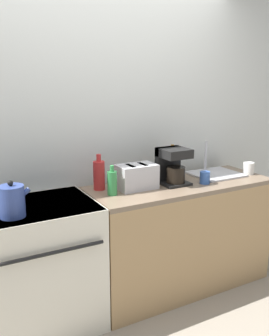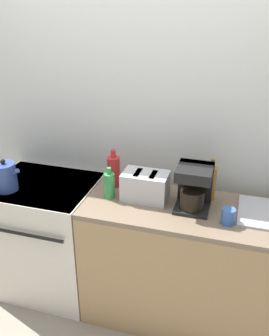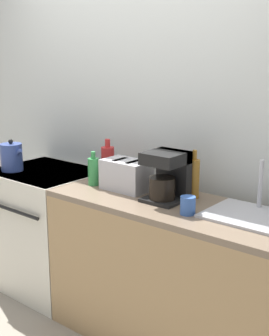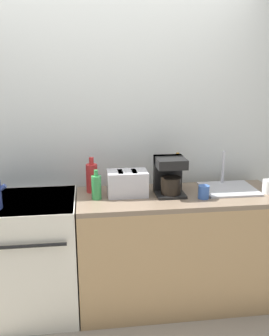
{
  "view_description": "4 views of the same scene",
  "coord_description": "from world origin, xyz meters",
  "px_view_note": "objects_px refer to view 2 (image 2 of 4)",
  "views": [
    {
      "loc": [
        -1.19,
        -2.09,
        1.75
      ],
      "look_at": [
        0.15,
        0.34,
        1.08
      ],
      "focal_mm": 40.0,
      "sensor_mm": 36.0,
      "label": 1
    },
    {
      "loc": [
        0.72,
        -1.78,
        2.17
      ],
      "look_at": [
        0.09,
        0.32,
        1.14
      ],
      "focal_mm": 40.0,
      "sensor_mm": 36.0,
      "label": 2
    },
    {
      "loc": [
        1.99,
        -1.82,
        1.76
      ],
      "look_at": [
        0.19,
        0.37,
        1.05
      ],
      "focal_mm": 50.0,
      "sensor_mm": 36.0,
      "label": 3
    },
    {
      "loc": [
        -0.14,
        -2.34,
        1.86
      ],
      "look_at": [
        0.21,
        0.3,
        1.13
      ],
      "focal_mm": 40.0,
      "sensor_mm": 36.0,
      "label": 4
    }
  ],
  "objects_px": {
    "kettle": "(5,177)",
    "cup_blue": "(228,216)",
    "bottle_amber": "(211,182)",
    "bottle_green": "(109,185)",
    "stove": "(48,235)",
    "toaster": "(145,186)",
    "bottle_red": "(114,171)",
    "coffee_maker": "(194,186)"
  },
  "relations": [
    {
      "from": "bottle_amber",
      "to": "bottle_red",
      "type": "relative_size",
      "value": 1.05
    },
    {
      "from": "kettle",
      "to": "cup_blue",
      "type": "height_order",
      "value": "kettle"
    },
    {
      "from": "stove",
      "to": "coffee_maker",
      "type": "relative_size",
      "value": 3.15
    },
    {
      "from": "kettle",
      "to": "bottle_green",
      "type": "bearing_deg",
      "value": 8.06
    },
    {
      "from": "kettle",
      "to": "bottle_amber",
      "type": "bearing_deg",
      "value": 11.73
    },
    {
      "from": "stove",
      "to": "bottle_green",
      "type": "distance_m",
      "value": 0.76
    },
    {
      "from": "stove",
      "to": "bottle_amber",
      "type": "bearing_deg",
      "value": 6.83
    },
    {
      "from": "cup_blue",
      "to": "kettle",
      "type": "bearing_deg",
      "value": -179.48
    },
    {
      "from": "bottle_amber",
      "to": "bottle_green",
      "type": "relative_size",
      "value": 1.3
    },
    {
      "from": "kettle",
      "to": "bottle_amber",
      "type": "distance_m",
      "value": 1.4
    },
    {
      "from": "bottle_red",
      "to": "cup_blue",
      "type": "bearing_deg",
      "value": -17.63
    },
    {
      "from": "bottle_amber",
      "to": "bottle_green",
      "type": "xyz_separation_m",
      "value": [
        -0.65,
        -0.18,
        -0.03
      ]
    },
    {
      "from": "kettle",
      "to": "coffee_maker",
      "type": "distance_m",
      "value": 1.29
    },
    {
      "from": "bottle_amber",
      "to": "coffee_maker",
      "type": "bearing_deg",
      "value": -123.97
    },
    {
      "from": "stove",
      "to": "toaster",
      "type": "distance_m",
      "value": 0.94
    },
    {
      "from": "coffee_maker",
      "to": "bottle_amber",
      "type": "bearing_deg",
      "value": 56.03
    },
    {
      "from": "toaster",
      "to": "coffee_maker",
      "type": "distance_m",
      "value": 0.33
    },
    {
      "from": "bottle_red",
      "to": "bottle_green",
      "type": "height_order",
      "value": "bottle_red"
    },
    {
      "from": "bottle_red",
      "to": "bottle_green",
      "type": "bearing_deg",
      "value": -80.19
    },
    {
      "from": "toaster",
      "to": "bottle_green",
      "type": "distance_m",
      "value": 0.24
    },
    {
      "from": "bottle_green",
      "to": "cup_blue",
      "type": "distance_m",
      "value": 0.79
    },
    {
      "from": "kettle",
      "to": "cup_blue",
      "type": "relative_size",
      "value": 2.36
    },
    {
      "from": "kettle",
      "to": "cup_blue",
      "type": "xyz_separation_m",
      "value": [
        1.51,
        0.01,
        -0.05
      ]
    },
    {
      "from": "stove",
      "to": "toaster",
      "type": "relative_size",
      "value": 3.05
    },
    {
      "from": "kettle",
      "to": "bottle_red",
      "type": "bearing_deg",
      "value": 21.32
    },
    {
      "from": "kettle",
      "to": "bottle_red",
      "type": "relative_size",
      "value": 0.85
    },
    {
      "from": "stove",
      "to": "kettle",
      "type": "xyz_separation_m",
      "value": [
        -0.19,
        -0.14,
        0.55
      ]
    },
    {
      "from": "kettle",
      "to": "cup_blue",
      "type": "bearing_deg",
      "value": 0.52
    },
    {
      "from": "coffee_maker",
      "to": "stove",
      "type": "bearing_deg",
      "value": -179.87
    },
    {
      "from": "bottle_red",
      "to": "coffee_maker",
      "type": "bearing_deg",
      "value": -12.19
    },
    {
      "from": "bottle_green",
      "to": "stove",
      "type": "bearing_deg",
      "value": 175.66
    },
    {
      "from": "stove",
      "to": "bottle_green",
      "type": "xyz_separation_m",
      "value": [
        0.54,
        -0.04,
        0.54
      ]
    },
    {
      "from": "toaster",
      "to": "coffee_maker",
      "type": "bearing_deg",
      "value": -1.98
    },
    {
      "from": "bottle_red",
      "to": "bottle_green",
      "type": "relative_size",
      "value": 1.24
    },
    {
      "from": "kettle",
      "to": "toaster",
      "type": "xyz_separation_m",
      "value": [
        0.96,
        0.16,
        -0.01
      ]
    },
    {
      "from": "stove",
      "to": "bottle_red",
      "type": "xyz_separation_m",
      "value": [
        0.51,
        0.13,
        0.56
      ]
    },
    {
      "from": "coffee_maker",
      "to": "kettle",
      "type": "bearing_deg",
      "value": -173.49
    },
    {
      "from": "cup_blue",
      "to": "bottle_green",
      "type": "bearing_deg",
      "value": 173.51
    },
    {
      "from": "stove",
      "to": "toaster",
      "type": "xyz_separation_m",
      "value": [
        0.77,
        0.01,
        0.54
      ]
    },
    {
      "from": "bottle_red",
      "to": "stove",
      "type": "bearing_deg",
      "value": -165.75
    },
    {
      "from": "toaster",
      "to": "cup_blue",
      "type": "distance_m",
      "value": 0.57
    },
    {
      "from": "coffee_maker",
      "to": "bottle_amber",
      "type": "height_order",
      "value": "coffee_maker"
    }
  ]
}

